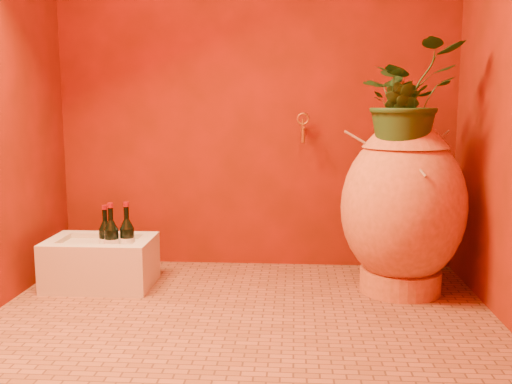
# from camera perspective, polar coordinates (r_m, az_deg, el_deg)

# --- Properties ---
(floor) EXTENTS (2.50, 2.50, 0.00)m
(floor) POSITION_cam_1_polar(r_m,az_deg,el_deg) (2.83, -1.52, -12.69)
(floor) COLOR brown
(floor) RESTS_ON ground
(wall_back) EXTENTS (2.50, 0.02, 2.50)m
(wall_back) POSITION_cam_1_polar(r_m,az_deg,el_deg) (3.63, -0.07, 12.18)
(wall_back) COLOR #541904
(wall_back) RESTS_ON ground
(amphora) EXTENTS (0.78, 0.78, 0.97)m
(amphora) POSITION_cam_1_polar(r_m,az_deg,el_deg) (3.22, 14.47, -1.38)
(amphora) COLOR #D06F3A
(amphora) RESTS_ON floor
(stone_basin) EXTENTS (0.59, 0.40, 0.28)m
(stone_basin) POSITION_cam_1_polar(r_m,az_deg,el_deg) (3.41, -15.23, -6.89)
(stone_basin) COLOR beige
(stone_basin) RESTS_ON floor
(wine_bottle_a) EXTENTS (0.08, 0.08, 0.34)m
(wine_bottle_a) POSITION_cam_1_polar(r_m,az_deg,el_deg) (3.30, -14.24, -4.83)
(wine_bottle_a) COLOR black
(wine_bottle_a) RESTS_ON stone_basin
(wine_bottle_b) EXTENTS (0.08, 0.08, 0.34)m
(wine_bottle_b) POSITION_cam_1_polar(r_m,az_deg,el_deg) (3.31, -12.75, -4.73)
(wine_bottle_b) COLOR black
(wine_bottle_b) RESTS_ON stone_basin
(wine_bottle_c) EXTENTS (0.08, 0.08, 0.32)m
(wine_bottle_c) POSITION_cam_1_polar(r_m,az_deg,el_deg) (3.37, -14.79, -4.71)
(wine_bottle_c) COLOR black
(wine_bottle_c) RESTS_ON stone_basin
(wall_tap) EXTENTS (0.08, 0.16, 0.18)m
(wall_tap) POSITION_cam_1_polar(r_m,az_deg,el_deg) (3.53, 4.71, 6.58)
(wall_tap) COLOR #B58029
(wall_tap) RESTS_ON wall_back
(plant_main) EXTENTS (0.69, 0.65, 0.59)m
(plant_main) POSITION_cam_1_polar(r_m,az_deg,el_deg) (3.15, 14.79, 9.00)
(plant_main) COLOR #1D4017
(plant_main) RESTS_ON amphora
(plant_side) EXTENTS (0.29, 0.27, 0.41)m
(plant_side) POSITION_cam_1_polar(r_m,az_deg,el_deg) (3.08, 13.94, 6.87)
(plant_side) COLOR #1D4017
(plant_side) RESTS_ON amphora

